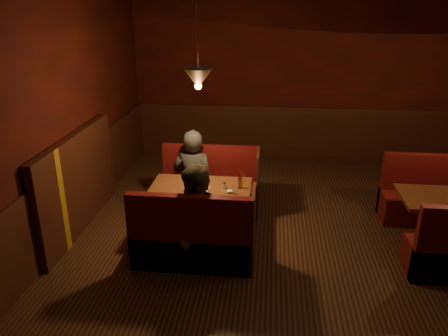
# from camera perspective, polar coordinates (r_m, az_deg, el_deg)

# --- Properties ---
(room) EXTENTS (6.02, 7.02, 2.92)m
(room) POSITION_cam_1_polar(r_m,az_deg,el_deg) (5.02, 7.73, -0.59)
(room) COLOR #321A0F
(room) RESTS_ON ground
(main_table) EXTENTS (1.27, 0.77, 0.89)m
(main_table) POSITION_cam_1_polar(r_m,az_deg,el_deg) (5.59, -2.93, -3.95)
(main_table) COLOR #56220D
(main_table) RESTS_ON ground
(main_bench_far) EXTENTS (1.40, 0.50, 0.95)m
(main_bench_far) POSITION_cam_1_polar(r_m,az_deg,el_deg) (6.32, -1.74, -3.01)
(main_bench_far) COLOR #490704
(main_bench_far) RESTS_ON ground
(main_bench_near) EXTENTS (1.40, 0.50, 0.95)m
(main_bench_near) POSITION_cam_1_polar(r_m,az_deg,el_deg) (5.06, -4.01, -9.69)
(main_bench_near) COLOR #490704
(main_bench_near) RESTS_ON ground
(second_bench_far) EXTENTS (1.29, 0.48, 0.92)m
(second_bench_far) POSITION_cam_1_polar(r_m,az_deg,el_deg) (6.69, 25.25, -3.83)
(second_bench_far) COLOR #490704
(second_bench_far) RESTS_ON ground
(diner_a) EXTENTS (0.61, 0.43, 1.60)m
(diner_a) POSITION_cam_1_polar(r_m,az_deg,el_deg) (6.05, -4.08, 0.91)
(diner_a) COLOR #2B2B2C
(diner_a) RESTS_ON ground
(diner_b) EXTENTS (0.80, 0.64, 1.57)m
(diner_b) POSITION_cam_1_polar(r_m,az_deg,el_deg) (4.86, -3.24, -4.61)
(diner_b) COLOR #3C3125
(diner_b) RESTS_ON ground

